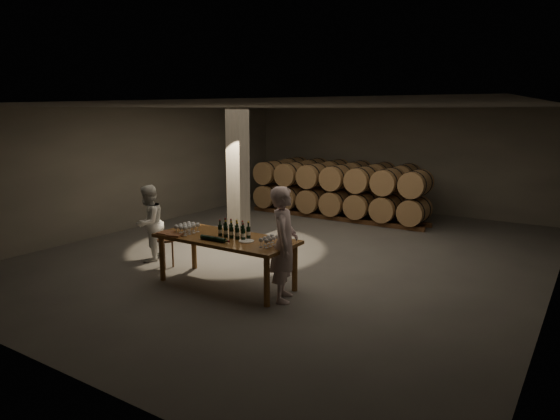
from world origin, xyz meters
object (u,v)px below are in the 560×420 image
Objects in this scene: bottle_cluster at (234,231)px; person_woman at (149,223)px; notebook_near at (174,235)px; plate at (246,241)px; stool at (166,244)px; tasting_table at (226,243)px; person_man at (284,244)px.

person_woman is (-2.49, 0.27, -0.21)m from bottle_cluster.
plate is at bearing -0.16° from notebook_near.
person_woman is (-0.69, 0.19, 0.31)m from stool.
person_man reaches higher than tasting_table.
bottle_cluster is 2.51m from person_woman.
plate reaches higher than stool.
person_woman is at bearing 172.21° from plate.
bottle_cluster reaches higher than plate.
bottle_cluster is (0.14, 0.07, 0.21)m from tasting_table.
person_man is (1.12, -0.10, -0.05)m from bottle_cluster.
person_woman reaches higher than notebook_near.
bottle_cluster is 1.12m from person_man.
notebook_near is 0.45× the size of stool.
stool is (-1.66, 0.15, -0.31)m from tasting_table.
person_woman is at bearing 136.65° from notebook_near.
bottle_cluster is 0.39m from plate.
notebook_near reaches higher than plate.
tasting_table is 2.37m from person_woman.
tasting_table is at bearing 174.41° from plate.
bottle_cluster is 1.00× the size of stool.
person_man reaches higher than notebook_near.
notebook_near is 1.10m from stool.
person_woman reaches higher than plate.
stool is at bearing 128.55° from notebook_near.
stool is 2.96m from person_man.
person_woman reaches higher than bottle_cluster.
plate is 0.17× the size of person_woman.
tasting_table is 0.26m from bottle_cluster.
notebook_near is 0.17× the size of person_woman.
person_man is (2.08, 0.40, 0.05)m from notebook_near.
person_woman is at bearing 164.58° from stool.
plate is 0.14× the size of person_man.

